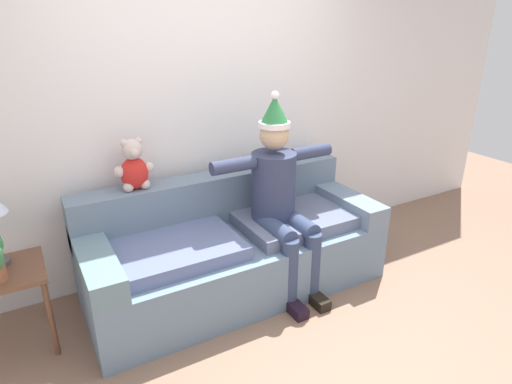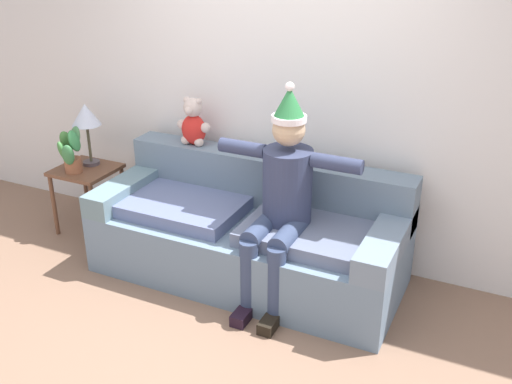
{
  "view_description": "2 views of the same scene",
  "coord_description": "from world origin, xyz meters",
  "views": [
    {
      "loc": [
        -1.33,
        -1.71,
        2.02
      ],
      "look_at": [
        0.1,
        0.81,
        0.85
      ],
      "focal_mm": 30.52,
      "sensor_mm": 36.0,
      "label": 1
    },
    {
      "loc": [
        1.72,
        -2.5,
        2.45
      ],
      "look_at": [
        0.08,
        0.95,
        0.72
      ],
      "focal_mm": 41.68,
      "sensor_mm": 36.0,
      "label": 2
    }
  ],
  "objects": [
    {
      "name": "teddy_bear",
      "position": [
        -0.63,
        1.3,
        1.02
      ],
      "size": [
        0.29,
        0.17,
        0.38
      ],
      "color": "red",
      "rests_on": "couch"
    },
    {
      "name": "person_seated",
      "position": [
        0.32,
        0.84,
        0.78
      ],
      "size": [
        1.02,
        0.77,
        1.53
      ],
      "color": "#313856",
      "rests_on": "ground_plane"
    },
    {
      "name": "ground_plane",
      "position": [
        0.0,
        0.0,
        0.0
      ],
      "size": [
        10.0,
        10.0,
        0.0
      ],
      "primitive_type": "plane",
      "color": "#856450"
    },
    {
      "name": "table_lamp",
      "position": [
        -1.57,
        1.14,
        0.99
      ],
      "size": [
        0.24,
        0.24,
        0.53
      ],
      "color": "#4A4047",
      "rests_on": "side_table"
    },
    {
      "name": "side_table",
      "position": [
        -1.56,
        1.05,
        0.47
      ],
      "size": [
        0.48,
        0.46,
        0.57
      ],
      "color": "brown",
      "rests_on": "ground_plane"
    },
    {
      "name": "back_wall",
      "position": [
        0.0,
        1.55,
        1.35
      ],
      "size": [
        7.0,
        0.1,
        2.7
      ],
      "primitive_type": "cube",
      "color": "silver",
      "rests_on": "ground_plane"
    },
    {
      "name": "couch",
      "position": [
        0.0,
        1.0,
        0.34
      ],
      "size": [
        2.28,
        0.93,
        0.85
      ],
      "color": "slate",
      "rests_on": "ground_plane"
    },
    {
      "name": "potted_plant",
      "position": [
        -1.59,
        0.94,
        0.76
      ],
      "size": [
        0.24,
        0.25,
        0.38
      ],
      "color": "#95583B",
      "rests_on": "side_table"
    }
  ]
}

